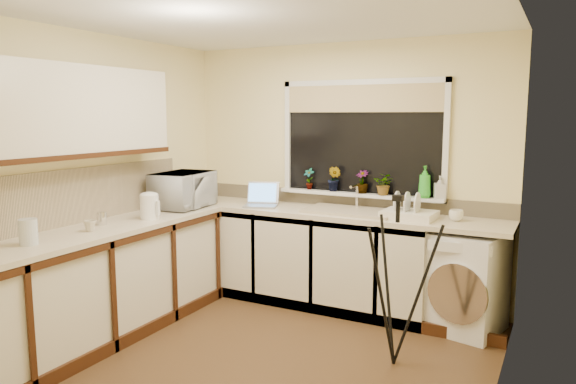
{
  "coord_description": "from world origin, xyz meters",
  "views": [
    {
      "loc": [
        1.92,
        -3.32,
        1.78
      ],
      "look_at": [
        -0.1,
        0.55,
        1.15
      ],
      "focal_mm": 33.61,
      "sensor_mm": 36.0,
      "label": 1
    }
  ],
  "objects_px": {
    "dish_rack": "(409,215)",
    "plant_a": "(309,179)",
    "soap_bottle_green": "(425,182)",
    "washing_machine": "(464,281)",
    "steel_jar": "(102,218)",
    "plant_d": "(384,184)",
    "kettle": "(149,207)",
    "cup_left": "(90,226)",
    "soap_bottle_clear": "(440,187)",
    "plant_c": "(362,182)",
    "laptop": "(262,200)",
    "plant_b": "(334,179)",
    "microwave": "(183,190)",
    "tripod": "(396,281)",
    "cup_back": "(456,215)",
    "glass_jug": "(28,232)"
  },
  "relations": [
    {
      "from": "dish_rack",
      "to": "plant_a",
      "type": "relative_size",
      "value": 2.09
    },
    {
      "from": "dish_rack",
      "to": "soap_bottle_green",
      "type": "xyz_separation_m",
      "value": [
        0.07,
        0.24,
        0.26
      ]
    },
    {
      "from": "washing_machine",
      "to": "steel_jar",
      "type": "bearing_deg",
      "value": -138.1
    },
    {
      "from": "dish_rack",
      "to": "plant_d",
      "type": "distance_m",
      "value": 0.44
    },
    {
      "from": "kettle",
      "to": "steel_jar",
      "type": "distance_m",
      "value": 0.41
    },
    {
      "from": "dish_rack",
      "to": "cup_left",
      "type": "distance_m",
      "value": 2.59
    },
    {
      "from": "kettle",
      "to": "soap_bottle_clear",
      "type": "bearing_deg",
      "value": 31.29
    },
    {
      "from": "plant_c",
      "to": "washing_machine",
      "type": "bearing_deg",
      "value": -13.85
    },
    {
      "from": "kettle",
      "to": "soap_bottle_green",
      "type": "relative_size",
      "value": 0.72
    },
    {
      "from": "laptop",
      "to": "plant_d",
      "type": "height_order",
      "value": "plant_d"
    },
    {
      "from": "plant_a",
      "to": "plant_b",
      "type": "height_order",
      "value": "plant_b"
    },
    {
      "from": "laptop",
      "to": "steel_jar",
      "type": "height_order",
      "value": "laptop"
    },
    {
      "from": "microwave",
      "to": "plant_c",
      "type": "height_order",
      "value": "plant_c"
    },
    {
      "from": "plant_c",
      "to": "soap_bottle_green",
      "type": "distance_m",
      "value": 0.59
    },
    {
      "from": "laptop",
      "to": "tripod",
      "type": "height_order",
      "value": "tripod"
    },
    {
      "from": "dish_rack",
      "to": "microwave",
      "type": "relative_size",
      "value": 0.72
    },
    {
      "from": "soap_bottle_green",
      "to": "plant_b",
      "type": "bearing_deg",
      "value": 179.02
    },
    {
      "from": "plant_d",
      "to": "soap_bottle_green",
      "type": "distance_m",
      "value": 0.37
    },
    {
      "from": "plant_d",
      "to": "cup_left",
      "type": "relative_size",
      "value": 2.26
    },
    {
      "from": "tripod",
      "to": "soap_bottle_green",
      "type": "bearing_deg",
      "value": 85.07
    },
    {
      "from": "kettle",
      "to": "plant_a",
      "type": "bearing_deg",
      "value": 56.03
    },
    {
      "from": "cup_back",
      "to": "plant_b",
      "type": "bearing_deg",
      "value": 171.12
    },
    {
      "from": "plant_c",
      "to": "kettle",
      "type": "bearing_deg",
      "value": -137.9
    },
    {
      "from": "washing_machine",
      "to": "soap_bottle_clear",
      "type": "bearing_deg",
      "value": 150.84
    },
    {
      "from": "laptop",
      "to": "glass_jug",
      "type": "xyz_separation_m",
      "value": [
        -0.6,
        -2.11,
        0.03
      ]
    },
    {
      "from": "plant_a",
      "to": "cup_back",
      "type": "height_order",
      "value": "plant_a"
    },
    {
      "from": "plant_a",
      "to": "soap_bottle_clear",
      "type": "bearing_deg",
      "value": -0.07
    },
    {
      "from": "dish_rack",
      "to": "plant_b",
      "type": "xyz_separation_m",
      "value": [
        -0.8,
        0.25,
        0.24
      ]
    },
    {
      "from": "washing_machine",
      "to": "glass_jug",
      "type": "height_order",
      "value": "glass_jug"
    },
    {
      "from": "laptop",
      "to": "plant_d",
      "type": "xyz_separation_m",
      "value": [
        1.15,
        0.25,
        0.19
      ]
    },
    {
      "from": "laptop",
      "to": "soap_bottle_green",
      "type": "distance_m",
      "value": 1.55
    },
    {
      "from": "plant_b",
      "to": "plant_d",
      "type": "bearing_deg",
      "value": -2.3
    },
    {
      "from": "plant_a",
      "to": "soap_bottle_green",
      "type": "xyz_separation_m",
      "value": [
        1.14,
        -0.03,
        0.04
      ]
    },
    {
      "from": "glass_jug",
      "to": "plant_b",
      "type": "relative_size",
      "value": 0.74
    },
    {
      "from": "laptop",
      "to": "plant_d",
      "type": "bearing_deg",
      "value": -7.56
    },
    {
      "from": "plant_b",
      "to": "soap_bottle_clear",
      "type": "relative_size",
      "value": 1.21
    },
    {
      "from": "washing_machine",
      "to": "plant_c",
      "type": "relative_size",
      "value": 3.83
    },
    {
      "from": "washing_machine",
      "to": "glass_jug",
      "type": "xyz_separation_m",
      "value": [
        -2.52,
        -2.13,
        0.58
      ]
    },
    {
      "from": "plant_b",
      "to": "soap_bottle_clear",
      "type": "height_order",
      "value": "plant_b"
    },
    {
      "from": "tripod",
      "to": "cup_back",
      "type": "relative_size",
      "value": 10.29
    },
    {
      "from": "kettle",
      "to": "plant_c",
      "type": "distance_m",
      "value": 1.93
    },
    {
      "from": "plant_d",
      "to": "soap_bottle_clear",
      "type": "bearing_deg",
      "value": 3.8
    },
    {
      "from": "laptop",
      "to": "steel_jar",
      "type": "distance_m",
      "value": 1.55
    },
    {
      "from": "plant_d",
      "to": "soap_bottle_clear",
      "type": "distance_m",
      "value": 0.49
    },
    {
      "from": "tripod",
      "to": "steel_jar",
      "type": "xyz_separation_m",
      "value": [
        -2.27,
        -0.52,
        0.34
      ]
    },
    {
      "from": "laptop",
      "to": "plant_b",
      "type": "height_order",
      "value": "plant_b"
    },
    {
      "from": "plant_a",
      "to": "glass_jug",
      "type": "bearing_deg",
      "value": -112.23
    },
    {
      "from": "cup_back",
      "to": "washing_machine",
      "type": "bearing_deg",
      "value": -31.26
    },
    {
      "from": "soap_bottle_green",
      "to": "plant_d",
      "type": "bearing_deg",
      "value": -179.19
    },
    {
      "from": "steel_jar",
      "to": "laptop",
      "type": "bearing_deg",
      "value": 64.12
    }
  ]
}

